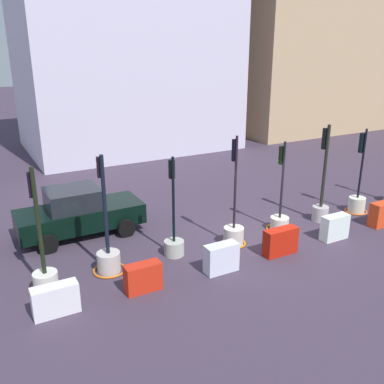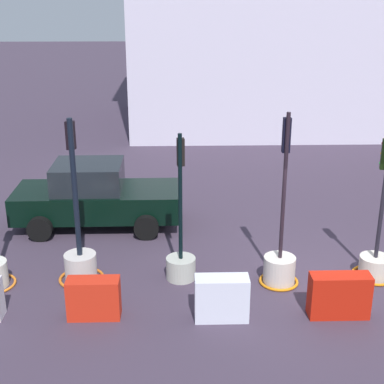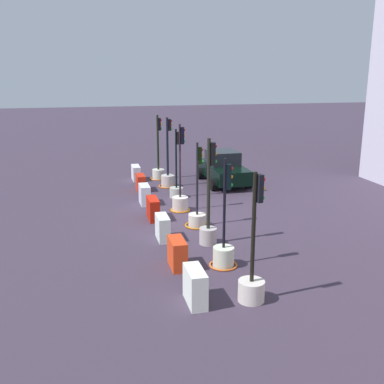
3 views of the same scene
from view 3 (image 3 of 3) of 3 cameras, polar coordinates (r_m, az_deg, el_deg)
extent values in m
plane|color=#3C3041|center=(18.28, -1.38, -3.20)|extent=(120.00, 120.00, 0.00)
cylinder|color=silver|center=(24.79, -4.20, 2.24)|extent=(0.65, 0.65, 0.53)
cylinder|color=black|center=(24.47, -4.27, 6.16)|extent=(0.11, 0.11, 2.91)
cube|color=black|center=(24.39, -4.06, 8.42)|extent=(0.20, 0.16, 0.65)
sphere|color=red|center=(24.40, -3.89, 8.94)|extent=(0.11, 0.11, 0.11)
sphere|color=orange|center=(24.42, -3.88, 8.43)|extent=(0.11, 0.11, 0.11)
sphere|color=green|center=(24.44, -3.88, 7.92)|extent=(0.11, 0.11, 0.11)
torus|color=orange|center=(24.84, -4.19, 1.71)|extent=(0.93, 0.93, 0.05)
cylinder|color=beige|center=(23.09, -3.02, 1.39)|extent=(0.67, 0.67, 0.59)
cylinder|color=black|center=(22.74, -3.08, 5.65)|extent=(0.11, 0.11, 2.88)
cube|color=black|center=(22.65, -2.81, 8.35)|extent=(0.18, 0.18, 0.56)
sphere|color=red|center=(22.66, -2.60, 8.83)|extent=(0.10, 0.10, 0.10)
sphere|color=orange|center=(22.68, -2.59, 8.36)|extent=(0.10, 0.10, 0.10)
sphere|color=green|center=(22.71, -2.59, 7.89)|extent=(0.10, 0.10, 0.10)
torus|color=orange|center=(23.15, -3.01, 0.76)|extent=(0.95, 0.95, 0.06)
cylinder|color=#AAADA1|center=(21.10, -1.95, -0.06)|extent=(0.62, 0.62, 0.47)
cylinder|color=black|center=(20.75, -1.99, 4.15)|extent=(0.08, 0.08, 2.69)
cube|color=black|center=(20.60, -1.71, 6.72)|extent=(0.16, 0.15, 0.56)
sphere|color=red|center=(20.58, -1.48, 7.24)|extent=(0.09, 0.09, 0.09)
sphere|color=orange|center=(20.61, -1.48, 6.73)|extent=(0.09, 0.09, 0.09)
sphere|color=green|center=(20.64, -1.48, 6.21)|extent=(0.09, 0.09, 0.09)
cylinder|color=beige|center=(19.10, -1.47, -1.48)|extent=(0.66, 0.66, 0.59)
cylinder|color=black|center=(18.68, -1.51, 3.85)|extent=(0.08, 0.08, 3.03)
cube|color=black|center=(18.52, -1.22, 7.04)|extent=(0.15, 0.13, 0.68)
sphere|color=red|center=(18.51, -0.98, 7.74)|extent=(0.09, 0.09, 0.09)
sphere|color=orange|center=(18.54, -0.98, 7.04)|extent=(0.09, 0.09, 0.09)
sphere|color=green|center=(18.57, -0.98, 6.35)|extent=(0.09, 0.09, 0.09)
torus|color=orange|center=(19.18, -1.47, -2.23)|extent=(0.83, 0.83, 0.06)
cylinder|color=beige|center=(17.23, 0.63, -3.52)|extent=(0.65, 0.65, 0.46)
cylinder|color=black|center=(16.80, 0.65, 1.62)|extent=(0.08, 0.08, 2.71)
cube|color=black|center=(16.67, 1.00, 4.56)|extent=(0.18, 0.17, 0.62)
sphere|color=red|center=(16.68, 1.25, 5.28)|extent=(0.10, 0.10, 0.10)
sphere|color=orange|center=(16.71, 1.25, 4.58)|extent=(0.10, 0.10, 0.10)
sphere|color=green|center=(16.75, 1.25, 3.89)|extent=(0.10, 0.10, 0.10)
torus|color=orange|center=(17.30, 0.63, -4.15)|extent=(0.92, 0.92, 0.06)
cylinder|color=#B2A9A9|center=(15.51, 2.02, -5.49)|extent=(0.59, 0.59, 0.55)
cylinder|color=black|center=(14.98, 2.08, 0.96)|extent=(0.12, 0.12, 3.04)
cube|color=black|center=(14.81, 2.61, 4.75)|extent=(0.17, 0.15, 0.75)
sphere|color=red|center=(14.79, 2.96, 5.71)|extent=(0.11, 0.11, 0.11)
sphere|color=orange|center=(14.83, 2.94, 4.76)|extent=(0.11, 0.11, 0.11)
sphere|color=green|center=(14.88, 2.93, 3.82)|extent=(0.11, 0.11, 0.11)
cylinder|color=silver|center=(13.82, 3.94, -8.03)|extent=(0.63, 0.63, 0.59)
cylinder|color=black|center=(13.27, 4.06, -1.50)|extent=(0.08, 0.08, 2.68)
cube|color=black|center=(13.12, 4.56, 1.88)|extent=(0.20, 0.17, 0.74)
sphere|color=red|center=(13.11, 4.93, 2.96)|extent=(0.11, 0.11, 0.11)
sphere|color=orange|center=(13.16, 4.90, 1.91)|extent=(0.11, 0.11, 0.11)
sphere|color=green|center=(13.22, 4.88, 0.87)|extent=(0.11, 0.11, 0.11)
torus|color=orange|center=(13.93, 3.92, -9.05)|extent=(0.85, 0.85, 0.05)
cylinder|color=silver|center=(11.95, 7.39, -12.10)|extent=(0.68, 0.68, 0.54)
cylinder|color=black|center=(11.29, 7.67, -4.48)|extent=(0.10, 0.10, 2.81)
cube|color=black|center=(11.03, 8.44, 0.43)|extent=(0.19, 0.16, 0.69)
sphere|color=red|center=(10.99, 8.89, 1.59)|extent=(0.11, 0.11, 0.11)
sphere|color=orange|center=(11.04, 8.84, 0.44)|extent=(0.11, 0.11, 0.11)
sphere|color=green|center=(11.10, 8.79, -0.71)|extent=(0.11, 0.11, 0.11)
cube|color=white|center=(24.59, -6.99, 2.36)|extent=(1.11, 0.39, 0.78)
cube|color=red|center=(22.40, -6.41, 1.15)|extent=(0.98, 0.40, 0.78)
cube|color=silver|center=(20.10, -5.92, -0.33)|extent=(0.99, 0.41, 0.85)
cube|color=red|center=(18.01, -4.87, -2.10)|extent=(1.12, 0.39, 0.85)
cube|color=white|center=(15.85, -3.68, -4.47)|extent=(0.98, 0.39, 0.85)
cube|color=red|center=(13.66, -1.84, -7.65)|extent=(1.00, 0.43, 0.88)
cube|color=white|center=(11.66, 0.39, -11.68)|extent=(1.03, 0.42, 0.91)
cube|color=black|center=(23.71, 3.94, 2.61)|extent=(4.19, 1.70, 0.69)
cube|color=black|center=(23.75, 3.83, 4.33)|extent=(1.73, 1.49, 0.68)
cylinder|color=black|center=(24.76, 1.05, 2.35)|extent=(0.61, 0.28, 0.61)
cylinder|color=black|center=(25.26, 4.98, 2.55)|extent=(0.61, 0.28, 0.61)
cylinder|color=black|center=(22.33, 2.73, 0.95)|extent=(0.61, 0.28, 0.61)
cylinder|color=black|center=(22.88, 7.03, 1.20)|extent=(0.61, 0.28, 0.61)
camera|label=1|loc=(26.18, -29.56, 14.38)|focal=40.31mm
camera|label=2|loc=(21.05, -31.99, 12.89)|focal=51.65mm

